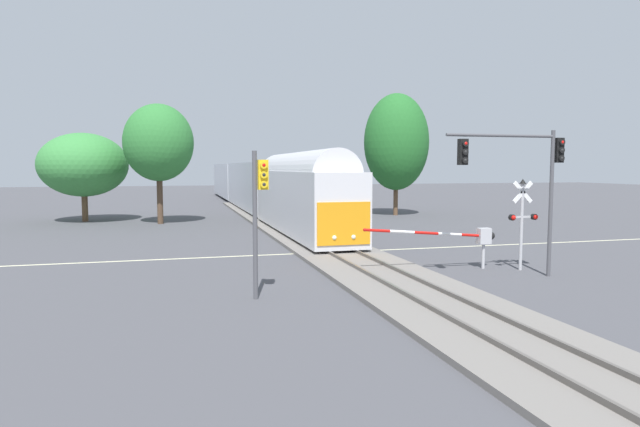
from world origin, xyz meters
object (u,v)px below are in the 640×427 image
(crossing_gate_near, at_px, (469,236))
(traffic_signal_near_right, at_px, (524,166))
(traffic_signal_near_left, at_px, (259,200))
(crossing_signal_mast, at_px, (522,215))
(oak_far_right, at_px, (396,142))
(oak_behind_train, at_px, (159,143))
(pine_left_background, at_px, (83,165))
(commuter_train, at_px, (254,184))

(crossing_gate_near, xyz_separation_m, traffic_signal_near_right, (1.01, -2.26, 3.07))
(crossing_gate_near, bearing_deg, traffic_signal_near_left, -163.01)
(crossing_signal_mast, bearing_deg, traffic_signal_near_right, -126.24)
(traffic_signal_near_left, xyz_separation_m, oak_far_right, (17.37, 28.99, 3.44))
(traffic_signal_near_right, distance_m, oak_behind_train, 29.79)
(oak_far_right, height_order, oak_behind_train, oak_far_right)
(traffic_signal_near_left, distance_m, pine_left_background, 31.68)
(crossing_signal_mast, bearing_deg, commuter_train, 100.04)
(crossing_gate_near, relative_size, crossing_signal_mast, 1.55)
(traffic_signal_near_right, bearing_deg, oak_behind_train, 119.15)
(crossing_gate_near, bearing_deg, crossing_signal_mast, -21.11)
(traffic_signal_near_right, bearing_deg, commuter_train, 98.07)
(oak_behind_train, bearing_deg, commuter_train, 51.83)
(commuter_train, height_order, crossing_signal_mast, commuter_train)
(commuter_train, xyz_separation_m, crossing_signal_mast, (6.40, -36.15, -0.30))
(traffic_signal_near_left, relative_size, pine_left_background, 0.69)
(oak_far_right, bearing_deg, traffic_signal_near_left, -120.92)
(commuter_train, height_order, oak_behind_train, oak_behind_train)
(commuter_train, distance_m, traffic_signal_near_right, 38.03)
(crossing_signal_mast, height_order, traffic_signal_near_right, traffic_signal_near_right)
(crossing_gate_near, relative_size, oak_far_right, 0.55)
(crossing_gate_near, xyz_separation_m, traffic_signal_near_left, (-9.70, -2.96, 1.92))
(traffic_signal_near_right, xyz_separation_m, pine_left_background, (-20.52, 29.39, 0.15))
(traffic_signal_near_right, bearing_deg, oak_far_right, 76.76)
(traffic_signal_near_right, relative_size, pine_left_background, 0.82)
(crossing_signal_mast, bearing_deg, oak_behind_train, 122.39)
(crossing_signal_mast, distance_m, oak_behind_train, 29.30)
(traffic_signal_near_right, xyz_separation_m, oak_behind_train, (-14.48, 25.97, 1.87))
(commuter_train, xyz_separation_m, traffic_signal_near_right, (5.34, -37.61, 1.79))
(traffic_signal_near_right, distance_m, oak_far_right, 29.15)
(pine_left_background, bearing_deg, crossing_gate_near, -54.28)
(oak_far_right, bearing_deg, crossing_signal_mast, -101.76)
(traffic_signal_near_left, relative_size, oak_behind_train, 0.53)
(oak_far_right, bearing_deg, oak_behind_train, -173.74)
(crossing_gate_near, relative_size, pine_left_background, 0.85)
(commuter_train, bearing_deg, pine_left_background, -151.58)
(crossing_signal_mast, xyz_separation_m, traffic_signal_near_left, (-11.78, -2.16, 0.94))
(traffic_signal_near_right, relative_size, oak_behind_train, 0.63)
(crossing_gate_near, xyz_separation_m, oak_behind_train, (-13.47, 23.71, 4.94))
(traffic_signal_near_left, bearing_deg, pine_left_background, 108.05)
(commuter_train, distance_m, crossing_gate_near, 35.64)
(crossing_gate_near, relative_size, traffic_signal_near_right, 1.04)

